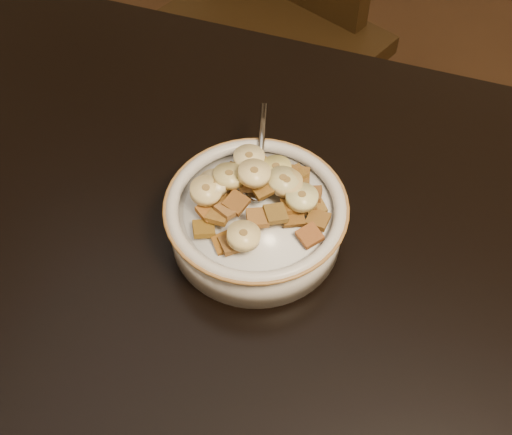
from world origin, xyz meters
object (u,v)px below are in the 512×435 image
(table, at_px, (125,328))
(chair, at_px, (248,32))
(cereal_bowl, at_px, (256,223))
(spoon, at_px, (258,186))

(table, bearing_deg, chair, 101.13)
(table, relative_size, chair, 1.42)
(cereal_bowl, bearing_deg, spoon, 106.19)
(chair, height_order, cereal_bowl, chair)
(chair, relative_size, cereal_bowl, 5.77)
(table, relative_size, spoon, 34.03)
(table, distance_m, cereal_bowl, 0.16)
(table, xyz_separation_m, chair, (-0.17, 0.77, -0.24))
(spoon, bearing_deg, chair, -84.34)
(spoon, bearing_deg, table, 47.90)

